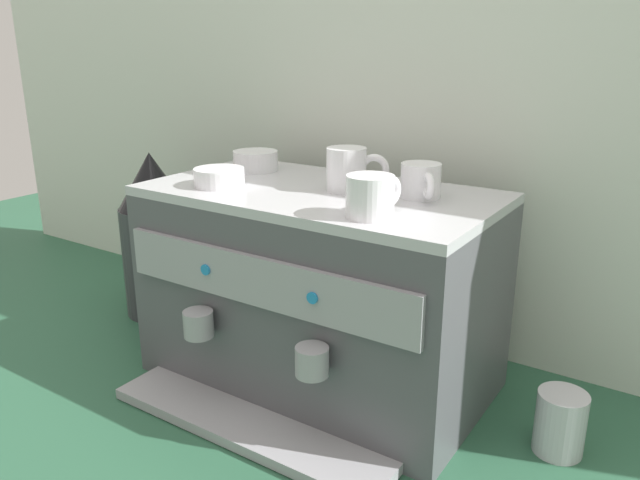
{
  "coord_description": "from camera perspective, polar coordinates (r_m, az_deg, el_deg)",
  "views": [
    {
      "loc": [
        0.64,
        -0.96,
        0.67
      ],
      "look_at": [
        0.0,
        0.0,
        0.3
      ],
      "focal_mm": 34.88,
      "sensor_mm": 36.0,
      "label": 1
    }
  ],
  "objects": [
    {
      "name": "milk_pitcher",
      "position": [
        1.17,
        21.18,
        -15.37
      ],
      "size": [
        0.08,
        0.08,
        0.11
      ],
      "primitive_type": "cylinder",
      "color": "#B7B7BC",
      "rests_on": "ground_plane"
    },
    {
      "name": "coffee_grinder",
      "position": [
        1.61,
        -14.84,
        0.42
      ],
      "size": [
        0.17,
        0.17,
        0.42
      ],
      "color": "#333338",
      "rests_on": "ground_plane"
    },
    {
      "name": "ground_plane",
      "position": [
        1.33,
        0.0,
        -12.36
      ],
      "size": [
        4.0,
        4.0,
        0.0
      ],
      "primitive_type": "plane",
      "color": "#28563D"
    },
    {
      "name": "ceramic_bowl_1",
      "position": [
        1.22,
        -9.23,
        5.67
      ],
      "size": [
        0.1,
        0.1,
        0.03
      ],
      "color": "white",
      "rests_on": "espresso_machine"
    },
    {
      "name": "tiled_backsplash_wall",
      "position": [
        1.41,
        6.92,
        14.52
      ],
      "size": [
        2.8,
        0.03,
        1.19
      ],
      "primitive_type": "cube",
      "color": "silver",
      "rests_on": "ground_plane"
    },
    {
      "name": "ceramic_cup_1",
      "position": [
        1.17,
        2.66,
        6.49
      ],
      "size": [
        0.11,
        0.08,
        0.08
      ],
      "color": "white",
      "rests_on": "espresso_machine"
    },
    {
      "name": "ceramic_bowl_0",
      "position": [
        1.37,
        -5.94,
        7.2
      ],
      "size": [
        0.1,
        0.1,
        0.04
      ],
      "color": "white",
      "rests_on": "espresso_machine"
    },
    {
      "name": "ceramic_cup_2",
      "position": [
        0.99,
        4.77,
        4.04
      ],
      "size": [
        0.08,
        0.12,
        0.07
      ],
      "color": "white",
      "rests_on": "espresso_machine"
    },
    {
      "name": "ceramic_cup_0",
      "position": [
        1.13,
        9.27,
        5.37
      ],
      "size": [
        0.09,
        0.09,
        0.06
      ],
      "color": "white",
      "rests_on": "espresso_machine"
    },
    {
      "name": "espresso_machine",
      "position": [
        1.24,
        -0.13,
        -4.52
      ],
      "size": [
        0.67,
        0.48,
        0.4
      ],
      "color": "#4C4C51",
      "rests_on": "ground_plane"
    }
  ]
}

